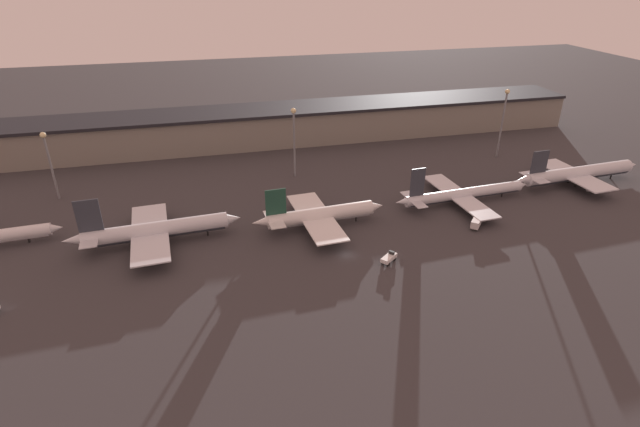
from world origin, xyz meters
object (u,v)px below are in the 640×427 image
at_px(airplane_1, 155,230).
at_px(airplane_3, 463,194).
at_px(service_vehicle_0, 389,258).
at_px(airplane_2, 319,215).
at_px(airplane_4, 578,173).
at_px(service_vehicle_3, 477,222).

relative_size(airplane_1, airplane_3, 0.98).
height_order(airplane_1, service_vehicle_0, airplane_1).
xyz_separation_m(airplane_2, airplane_4, (92.82, 8.41, 0.18)).
distance_m(airplane_1, airplane_3, 92.81).
xyz_separation_m(airplane_3, service_vehicle_3, (-3.67, -15.46, -1.37)).
relative_size(airplane_2, airplane_3, 0.83).
distance_m(airplane_2, airplane_3, 47.81).
distance_m(airplane_4, service_vehicle_3, 52.65).
distance_m(airplane_3, airplane_4, 45.41).
distance_m(airplane_2, service_vehicle_3, 45.33).
bearing_deg(airplane_3, airplane_2, -178.37).
bearing_deg(service_vehicle_3, airplane_3, 28.41).
bearing_deg(airplane_2, airplane_3, 1.63).
bearing_deg(airplane_4, service_vehicle_3, -162.07).
relative_size(airplane_2, airplane_4, 0.78).
height_order(airplane_2, service_vehicle_0, airplane_2).
relative_size(airplane_2, service_vehicle_0, 7.59).
height_order(airplane_3, airplane_4, airplane_4).
bearing_deg(service_vehicle_0, service_vehicle_3, -18.52).
relative_size(airplane_4, service_vehicle_3, 7.25).
bearing_deg(airplane_1, airplane_4, -0.96).
bearing_deg(airplane_2, airplane_1, 174.06).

